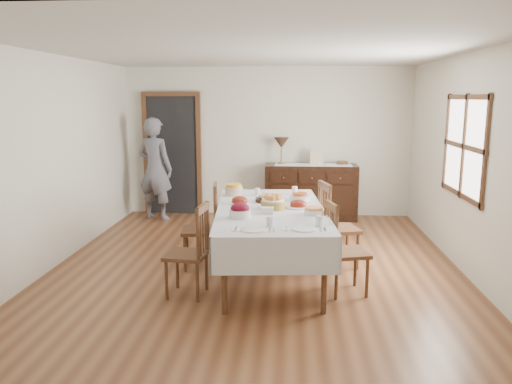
# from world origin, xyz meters

# --- Properties ---
(ground) EXTENTS (6.00, 6.00, 0.00)m
(ground) POSITION_xyz_m (0.00, 0.00, 0.00)
(ground) COLOR brown
(room_shell) EXTENTS (5.02, 6.02, 2.65)m
(room_shell) POSITION_xyz_m (-0.15, 0.42, 1.64)
(room_shell) COLOR silver
(room_shell) RESTS_ON ground
(dining_table) EXTENTS (1.41, 2.49, 0.82)m
(dining_table) POSITION_xyz_m (0.19, -0.24, 0.73)
(dining_table) COLOR silver
(dining_table) RESTS_ON ground
(chair_left_near) EXTENTS (0.46, 0.46, 0.99)m
(chair_left_near) POSITION_xyz_m (-0.62, -0.84, 0.50)
(chair_left_near) COLOR #50301C
(chair_left_near) RESTS_ON ground
(chair_left_far) EXTENTS (0.49, 0.49, 1.05)m
(chair_left_far) POSITION_xyz_m (-0.63, 0.06, 0.53)
(chair_left_far) COLOR #50301C
(chair_left_far) RESTS_ON ground
(chair_right_near) EXTENTS (0.51, 0.51, 1.00)m
(chair_right_near) POSITION_xyz_m (0.97, -0.67, 0.51)
(chair_right_near) COLOR #50301C
(chair_right_near) RESTS_ON ground
(chair_right_far) EXTENTS (0.54, 0.54, 1.06)m
(chair_right_far) POSITION_xyz_m (0.97, 0.21, 0.54)
(chair_right_far) COLOR #50301C
(chair_right_far) RESTS_ON ground
(sideboard) EXTENTS (1.57, 0.57, 0.94)m
(sideboard) POSITION_xyz_m (0.77, 2.72, 0.47)
(sideboard) COLOR black
(sideboard) RESTS_ON ground
(person) EXTENTS (0.67, 0.54, 1.87)m
(person) POSITION_xyz_m (-1.90, 2.48, 0.93)
(person) COLOR slate
(person) RESTS_ON ground
(bread_basket) EXTENTS (0.28, 0.28, 0.17)m
(bread_basket) POSITION_xyz_m (0.22, -0.25, 0.90)
(bread_basket) COLOR olive
(bread_basket) RESTS_ON dining_table
(egg_basket) EXTENTS (0.26, 0.26, 0.10)m
(egg_basket) POSITION_xyz_m (0.12, 0.14, 0.86)
(egg_basket) COLOR black
(egg_basket) RESTS_ON dining_table
(ham_platter_a) EXTENTS (0.28, 0.28, 0.11)m
(ham_platter_a) POSITION_xyz_m (-0.19, 0.01, 0.85)
(ham_platter_a) COLOR white
(ham_platter_a) RESTS_ON dining_table
(ham_platter_b) EXTENTS (0.31, 0.31, 0.11)m
(ham_platter_b) POSITION_xyz_m (0.51, -0.16, 0.85)
(ham_platter_b) COLOR white
(ham_platter_b) RESTS_ON dining_table
(beet_bowl) EXTENTS (0.23, 0.23, 0.16)m
(beet_bowl) POSITION_xyz_m (-0.11, -0.69, 0.89)
(beet_bowl) COLOR white
(beet_bowl) RESTS_ON dining_table
(carrot_bowl) EXTENTS (0.24, 0.24, 0.09)m
(carrot_bowl) POSITION_xyz_m (0.53, 0.25, 0.86)
(carrot_bowl) COLOR white
(carrot_bowl) RESTS_ON dining_table
(pineapple_bowl) EXTENTS (0.23, 0.23, 0.15)m
(pineapple_bowl) POSITION_xyz_m (-0.32, 0.52, 0.89)
(pineapple_bowl) COLOR #D1B094
(pineapple_bowl) RESTS_ON dining_table
(casserole_dish) EXTENTS (0.22, 0.22, 0.08)m
(casserole_dish) POSITION_xyz_m (0.68, -0.48, 0.86)
(casserole_dish) COLOR white
(casserole_dish) RESTS_ON dining_table
(butter_dish) EXTENTS (0.15, 0.10, 0.07)m
(butter_dish) POSITION_xyz_m (0.16, -0.49, 0.86)
(butter_dish) COLOR white
(butter_dish) RESTS_ON dining_table
(setting_left) EXTENTS (0.43, 0.31, 0.10)m
(setting_left) POSITION_xyz_m (0.11, -1.14, 0.84)
(setting_left) COLOR white
(setting_left) RESTS_ON dining_table
(setting_right) EXTENTS (0.43, 0.31, 0.10)m
(setting_right) POSITION_xyz_m (0.60, -1.08, 0.84)
(setting_right) COLOR white
(setting_right) RESTS_ON dining_table
(glass_far_a) EXTENTS (0.06, 0.06, 0.10)m
(glass_far_a) POSITION_xyz_m (-0.01, 0.51, 0.87)
(glass_far_a) COLOR silver
(glass_far_a) RESTS_ON dining_table
(glass_far_b) EXTENTS (0.07, 0.07, 0.11)m
(glass_far_b) POSITION_xyz_m (0.47, 0.60, 0.88)
(glass_far_b) COLOR silver
(glass_far_b) RESTS_ON dining_table
(runner) EXTENTS (1.30, 0.35, 0.01)m
(runner) POSITION_xyz_m (0.80, 2.68, 0.95)
(runner) COLOR white
(runner) RESTS_ON sideboard
(table_lamp) EXTENTS (0.26, 0.26, 0.46)m
(table_lamp) POSITION_xyz_m (0.25, 2.74, 1.30)
(table_lamp) COLOR brown
(table_lamp) RESTS_ON sideboard
(picture_frame) EXTENTS (0.22, 0.08, 0.28)m
(picture_frame) POSITION_xyz_m (0.85, 2.69, 1.08)
(picture_frame) COLOR #C5B392
(picture_frame) RESTS_ON sideboard
(deco_bowl) EXTENTS (0.20, 0.20, 0.06)m
(deco_bowl) POSITION_xyz_m (1.29, 2.76, 0.97)
(deco_bowl) COLOR #50301C
(deco_bowl) RESTS_ON sideboard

